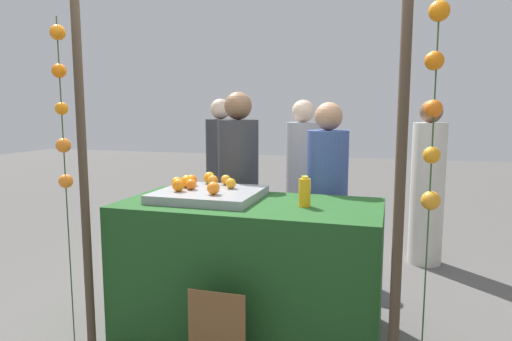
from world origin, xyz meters
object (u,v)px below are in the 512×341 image
at_px(orange_0, 187,181).
at_px(chalkboard_sign, 217,337).
at_px(vendor_left, 238,200).
at_px(orange_1, 192,180).
at_px(stall_counter, 250,268).
at_px(juice_bottle, 305,192).
at_px(vendor_right, 327,211).

relative_size(orange_0, chalkboard_sign, 0.17).
bearing_deg(vendor_left, orange_1, -111.36).
distance_m(stall_counter, chalkboard_sign, 0.64).
height_order(stall_counter, juice_bottle, juice_bottle).
relative_size(orange_0, juice_bottle, 0.46).
xyz_separation_m(orange_1, chalkboard_sign, (0.51, -0.80, -0.77)).
xyz_separation_m(stall_counter, orange_0, (-0.51, 0.10, 0.57)).
bearing_deg(stall_counter, orange_1, 159.46).
xyz_separation_m(orange_1, vendor_right, (0.95, 0.47, -0.28)).
bearing_deg(vendor_right, vendor_left, 177.21).
xyz_separation_m(orange_0, vendor_left, (0.19, 0.60, -0.24)).
bearing_deg(stall_counter, chalkboard_sign, -90.53).
distance_m(orange_0, juice_bottle, 0.91).
height_order(stall_counter, vendor_right, vendor_right).
relative_size(chalkboard_sign, vendor_left, 0.32).
relative_size(stall_counter, vendor_left, 1.04).
height_order(chalkboard_sign, vendor_left, vendor_left).
distance_m(orange_1, vendor_left, 0.60).
relative_size(chalkboard_sign, vendor_right, 0.34).
xyz_separation_m(vendor_left, vendor_right, (0.76, -0.04, -0.04)).
height_order(orange_0, orange_1, orange_0).
distance_m(orange_0, orange_1, 0.09).
bearing_deg(stall_counter, vendor_right, 56.83).
bearing_deg(vendor_left, juice_bottle, -45.82).
relative_size(juice_bottle, chalkboard_sign, 0.37).
distance_m(juice_bottle, vendor_left, 1.04).
relative_size(orange_1, chalkboard_sign, 0.15).
xyz_separation_m(chalkboard_sign, vendor_left, (-0.32, 1.31, 0.53)).
distance_m(orange_0, chalkboard_sign, 1.17).
bearing_deg(chalkboard_sign, orange_0, 125.44).
xyz_separation_m(orange_0, vendor_right, (0.95, 0.56, -0.29)).
relative_size(stall_counter, orange_1, 21.62).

